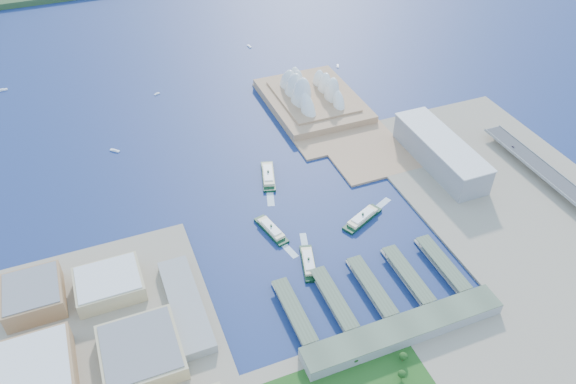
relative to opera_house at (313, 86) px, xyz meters
name	(u,v)px	position (x,y,z in m)	size (l,w,h in m)	color
ground	(327,245)	(-105.00, -280.00, -32.00)	(3000.00, 3000.00, 0.00)	#101E4E
east_land	(534,218)	(135.00, -330.00, -30.50)	(240.00, 500.00, 3.00)	gray
peninsula	(319,110)	(2.50, -20.00, -30.50)	(135.00, 220.00, 3.00)	#A8805C
opera_house	(313,86)	(0.00, 0.00, 0.00)	(134.00, 180.00, 58.00)	white
toaster_building	(440,152)	(90.00, -200.00, -11.50)	(45.00, 155.00, 35.00)	gray
west_buildings	(99,361)	(-355.00, -350.00, -15.50)	(200.00, 280.00, 27.00)	#95704A
ferry_wharves	(371,287)	(-91.00, -355.00, -27.35)	(184.00, 90.00, 9.30)	#4B5A44
terminal_building	(404,330)	(-90.00, -415.00, -23.00)	(200.00, 28.00, 12.00)	gray
ferry_a	(271,228)	(-154.57, -236.81, -26.99)	(13.48, 52.96, 10.01)	black
ferry_b	(268,174)	(-123.75, -143.07, -26.37)	(15.16, 59.56, 11.26)	black
ferry_c	(308,261)	(-135.66, -298.83, -27.10)	(13.19, 51.83, 9.80)	black
ferry_d	(363,217)	(-50.31, -258.04, -26.62)	(14.48, 56.90, 10.76)	black
boat_a	(115,150)	(-295.36, -12.29, -30.68)	(3.41, 13.64, 2.63)	white
boat_b	(157,94)	(-211.90, 117.80, -30.82)	(3.06, 8.75, 2.36)	white
boat_c	(338,66)	(89.33, 98.11, -30.80)	(3.11, 10.65, 2.40)	white
boat_d	(1,90)	(-436.72, 219.27, -30.46)	(3.98, 18.21, 3.07)	white
boat_e	(249,46)	(-24.59, 224.97, -30.65)	(3.50, 11.01, 2.70)	white
car_c	(513,147)	(191.00, -218.63, -16.51)	(1.80, 4.44, 1.29)	slate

